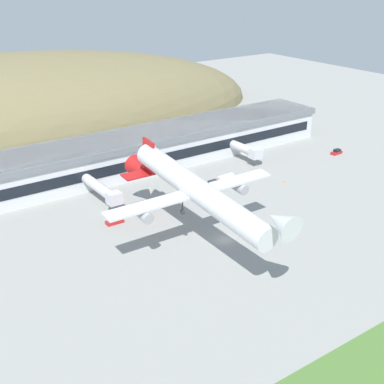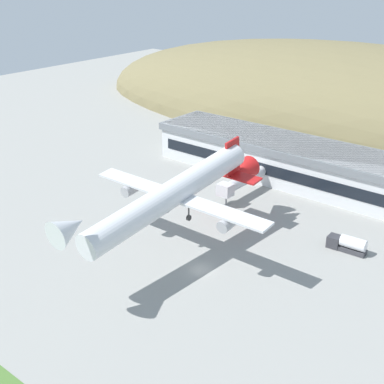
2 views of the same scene
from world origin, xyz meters
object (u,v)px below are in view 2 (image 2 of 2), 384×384
fuel_truck (348,244)px  jetway_0 (240,182)px  terminal_building (372,178)px  cargo_airplane (174,194)px  service_car_1 (204,207)px

fuel_truck → jetway_0: bearing=165.6°
terminal_building → cargo_airplane: size_ratio=2.25×
jetway_0 → service_car_1: (-2.64, -10.86, -3.39)m
terminal_building → cargo_airplane: cargo_airplane is taller
terminal_building → service_car_1: terminal_building is taller
jetway_0 → fuel_truck: 32.32m
cargo_airplane → terminal_building: bearing=68.6°
terminal_building → service_car_1: 40.03m
jetway_0 → cargo_airplane: 32.91m
terminal_building → fuel_truck: 26.61m
terminal_building → cargo_airplane: (-19.01, -48.56, 7.36)m
service_car_1 → fuel_truck: 33.99m
jetway_0 → service_car_1: 11.68m
cargo_airplane → service_car_1: 25.30m
fuel_truck → terminal_building: bearing=103.5°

